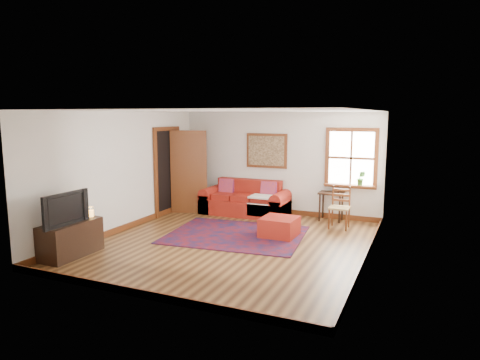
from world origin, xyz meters
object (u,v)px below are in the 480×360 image
at_px(red_ottoman, 279,227).
at_px(ladder_back_chair, 340,206).
at_px(red_leather_sofa, 246,203).
at_px(media_cabinet, 71,239).
at_px(side_table, 331,197).

distance_m(red_ottoman, ladder_back_chair, 1.55).
bearing_deg(red_leather_sofa, red_ottoman, -48.10).
bearing_deg(media_cabinet, ladder_back_chair, 43.72).
distance_m(red_leather_sofa, ladder_back_chair, 2.41).
height_order(side_table, media_cabinet, side_table).
relative_size(red_leather_sofa, media_cabinet, 1.96).
distance_m(red_leather_sofa, media_cabinet, 4.41).
relative_size(side_table, ladder_back_chair, 0.74).
xyz_separation_m(red_ottoman, ladder_back_chair, (0.98, 1.17, 0.29)).
relative_size(red_leather_sofa, red_ottoman, 3.11).
height_order(red_leather_sofa, side_table, red_leather_sofa).
bearing_deg(red_ottoman, side_table, 70.50).
bearing_deg(red_ottoman, ladder_back_chair, 51.63).
height_order(red_ottoman, ladder_back_chair, ladder_back_chair).
xyz_separation_m(side_table, media_cabinet, (-3.61, -4.32, -0.25)).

